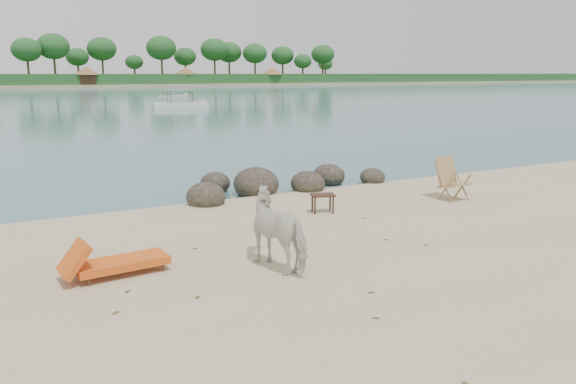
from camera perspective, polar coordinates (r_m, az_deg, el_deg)
name	(u,v)px	position (r m, az deg, el deg)	size (l,w,h in m)	color
water	(21,94)	(97.33, -25.48, 8.93)	(400.00, 400.00, 0.00)	#37666E
far_shore	(3,85)	(177.24, -26.93, 9.65)	(420.00, 90.00, 1.40)	tan
far_scenery	(7,74)	(143.93, -26.63, 10.70)	(420.00, 18.00, 9.50)	#1E4C1E
boulders	(273,184)	(15.58, -1.57, 0.77)	(6.25, 2.80, 0.92)	black
cow	(282,231)	(9.31, -0.62, -3.95)	(0.69, 1.53, 1.29)	beige
side_table	(323,205)	(13.02, 3.54, -1.30)	(0.54, 0.35, 0.43)	black
lounge_chair	(122,259)	(9.45, -16.54, -6.58)	(1.81, 0.63, 0.54)	#E5461B
deck_chair	(454,180)	(14.87, 16.56, 1.16)	(0.69, 0.76, 1.08)	tan
boat_mid	(180,93)	(54.61, -10.94, 9.87)	(5.77, 1.30, 2.81)	silver
boat_far	(175,97)	(72.57, -11.45, 9.45)	(5.41, 1.22, 0.63)	#BABAB6
dead_leaves	(305,277)	(9.09, 1.71, -8.61)	(6.06, 6.23, 0.00)	brown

